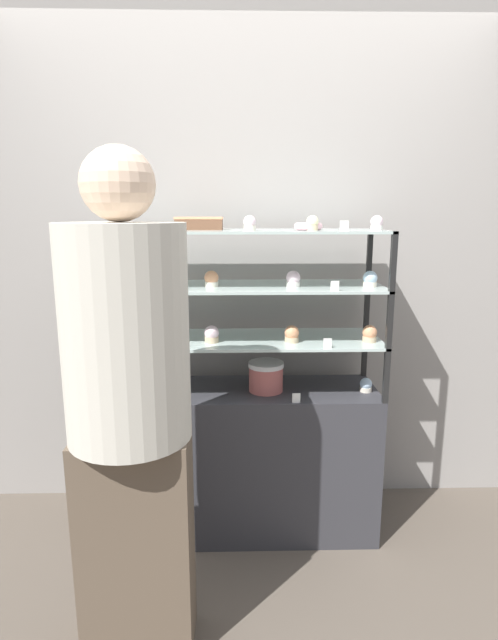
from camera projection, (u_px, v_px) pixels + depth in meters
name	position (u px, v px, depth m)	size (l,w,h in m)	color
ground_plane	(249.00, 525.00, 2.55)	(20.00, 20.00, 0.00)	brown
back_wall	(247.00, 264.00, 2.62)	(8.00, 0.05, 2.60)	gray
display_base	(249.00, 459.00, 2.48)	(1.23, 0.41, 0.74)	#333338
display_riser_lower	(249.00, 342.00, 2.35)	(1.23, 0.41, 0.25)	black
display_riser_middle	(249.00, 289.00, 2.30)	(1.23, 0.41, 0.25)	black
display_riser_upper	(249.00, 234.00, 2.24)	(1.23, 0.41, 0.25)	black
layer_cake_centerpiece	(266.00, 376.00, 2.36)	(0.17, 0.17, 0.14)	#C66660
sheet_cake_frosted	(199.00, 223.00, 2.27)	(0.21, 0.15, 0.06)	brown
cupcake_0	(127.00, 390.00, 2.29)	(0.06, 0.06, 0.07)	beige
cupcake_1	(366.00, 385.00, 2.36)	(0.06, 0.06, 0.07)	beige
price_tag_0	(296.00, 398.00, 2.22)	(0.04, 0.00, 0.04)	white
cupcake_2	(130.00, 336.00, 2.24)	(0.07, 0.07, 0.08)	white
cupcake_3	(212.00, 334.00, 2.27)	(0.07, 0.07, 0.08)	#CCB28C
cupcake_4	(292.00, 334.00, 2.27)	(0.07, 0.07, 0.08)	#CCB28C
cupcake_5	(370.00, 334.00, 2.28)	(0.07, 0.07, 0.08)	#CCB28C
price_tag_1	(327.00, 343.00, 2.17)	(0.04, 0.00, 0.04)	white
cupcake_6	(121.00, 282.00, 2.17)	(0.06, 0.06, 0.07)	white
cupcake_7	(211.00, 279.00, 2.25)	(0.06, 0.06, 0.07)	beige
cupcake_8	(293.00, 279.00, 2.25)	(0.06, 0.06, 0.07)	white
cupcake_9	(370.00, 279.00, 2.24)	(0.06, 0.06, 0.07)	beige
price_tag_2	(335.00, 286.00, 2.12)	(0.04, 0.00, 0.04)	white
cupcake_10	(123.00, 223.00, 2.13)	(0.05, 0.05, 0.06)	#CCB28C
cupcake_11	(249.00, 223.00, 2.13)	(0.05, 0.05, 0.06)	beige
cupcake_12	(312.00, 223.00, 2.17)	(0.05, 0.05, 0.06)	#CCB28C
cupcake_13	(377.00, 223.00, 2.14)	(0.05, 0.05, 0.06)	white
price_tag_3	(344.00, 226.00, 2.06)	(0.04, 0.00, 0.04)	white
donut_glazed	(308.00, 226.00, 2.21)	(0.13, 0.13, 0.03)	#EFB2BC
customer_figure	(129.00, 402.00, 1.67)	(0.41, 0.41, 1.77)	brown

